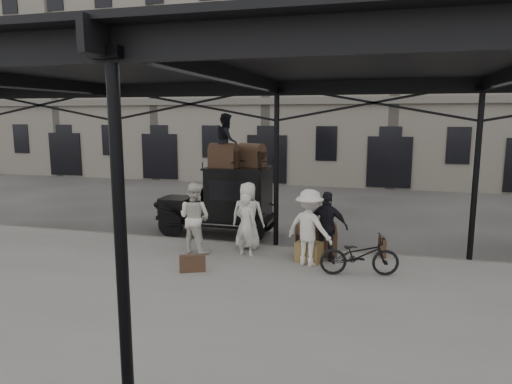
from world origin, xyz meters
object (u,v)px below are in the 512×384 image
bicycle (359,255)px  porter_left (246,225)px  steamer_trunk_platform (316,241)px  porter_official (327,227)px  taxi (229,198)px  steamer_trunk_roof_near (224,157)px

bicycle → porter_left: bearing=63.2°
bicycle → steamer_trunk_platform: bearing=30.0°
porter_left → steamer_trunk_platform: bearing=-145.2°
porter_official → bicycle: 1.26m
taxi → bicycle: (4.13, -3.09, -0.59)m
bicycle → steamer_trunk_roof_near: size_ratio=2.12×
porter_official → steamer_trunk_platform: bearing=-44.6°
taxi → steamer_trunk_platform: 3.55m
steamer_trunk_roof_near → steamer_trunk_platform: bearing=-22.6°
bicycle → steamer_trunk_platform: (-1.16, 1.27, -0.11)m
bicycle → steamer_trunk_platform: size_ratio=1.81×
porter_left → porter_official: size_ratio=0.93×
steamer_trunk_roof_near → taxi: bearing=76.7°
taxi → bicycle: bearing=-36.8°
porter_official → steamer_trunk_platform: porter_official is taller
porter_left → steamer_trunk_roof_near: 2.92m
porter_left → bicycle: size_ratio=0.92×
porter_left → porter_official: bearing=-159.0°
porter_official → bicycle: (0.83, -0.85, -0.41)m
porter_official → bicycle: porter_official is taller
porter_left → porter_official: porter_official is taller
porter_official → steamer_trunk_platform: size_ratio=1.78×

